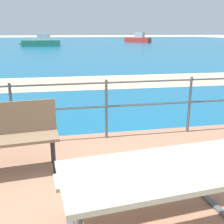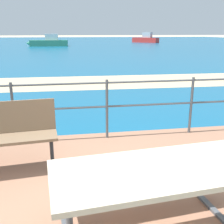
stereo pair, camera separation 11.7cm
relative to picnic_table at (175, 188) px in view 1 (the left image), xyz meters
The scene contains 6 objects.
sea_water 40.20m from the picnic_table, 90.10° to the left, with size 90.00×90.00×0.01m, color #145B84.
beach_strip 8.11m from the picnic_table, 90.50° to the left, with size 54.00×2.76×0.01m, color tan.
picnic_table is the anchor object (origin of this frame).
railing_fence 2.57m from the picnic_table, 91.58° to the left, with size 5.94×0.04×0.99m.
boat_near 43.81m from the picnic_table, 74.12° to the left, with size 3.89×4.42×1.60m.
boat_mid 33.56m from the picnic_table, 94.63° to the left, with size 5.03×1.70×1.47m.
Camera 1 is at (-0.74, -1.86, 1.79)m, focal length 43.67 mm.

